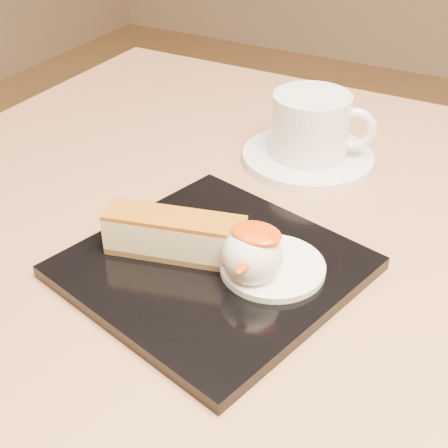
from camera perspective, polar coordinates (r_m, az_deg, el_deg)
The scene contains 9 objects.
table at distance 0.71m, azimuth 0.69°, elevation -10.79°, with size 0.80×0.80×0.72m.
dessert_plate at distance 0.55m, azimuth -1.01°, elevation -3.99°, with size 0.22×0.22×0.01m, color black.
cheesecake at distance 0.54m, azimuth -4.52°, elevation -1.03°, with size 0.13×0.06×0.04m.
cream_smear at distance 0.53m, azimuth 4.47°, elevation -3.94°, with size 0.09×0.09×0.01m, color white.
ice_cream_scoop at distance 0.51m, azimuth 2.60°, elevation -2.85°, with size 0.05×0.05×0.05m, color white.
mango_sauce at distance 0.50m, azimuth 2.97°, elevation -0.85°, with size 0.04×0.03×0.01m, color #D74206.
mint_sprig at distance 0.56m, azimuth 2.84°, elevation -1.35°, with size 0.03×0.02×0.00m.
saucer at distance 0.73m, azimuth 7.66°, elevation 6.09°, with size 0.15×0.15×0.01m, color white.
coffee_cup at distance 0.71m, azimuth 8.10°, elevation 9.05°, with size 0.12×0.09×0.07m.
Camera 1 is at (0.23, -0.44, 1.06)m, focal length 50.00 mm.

